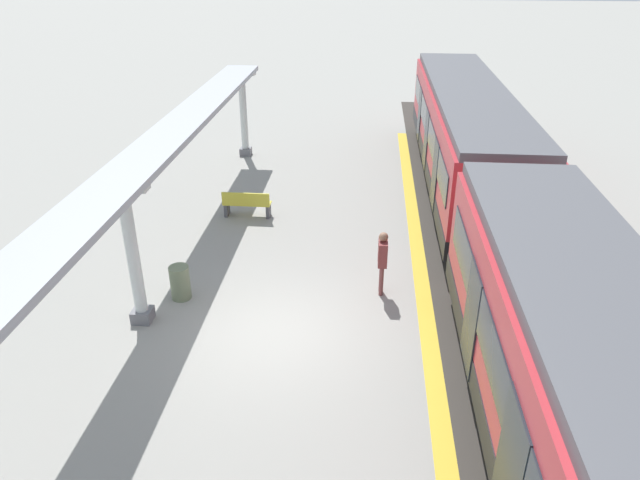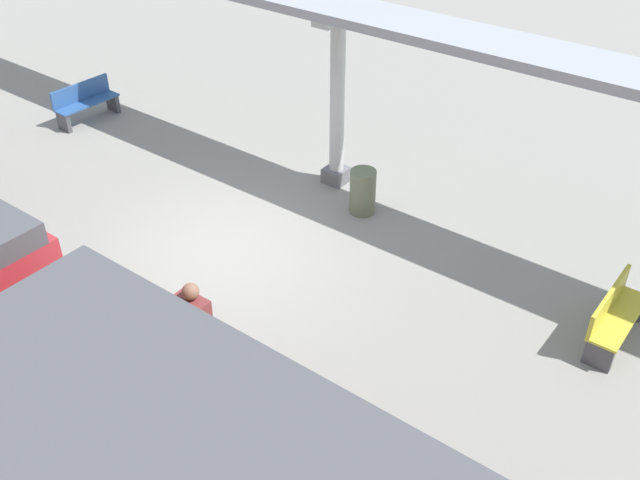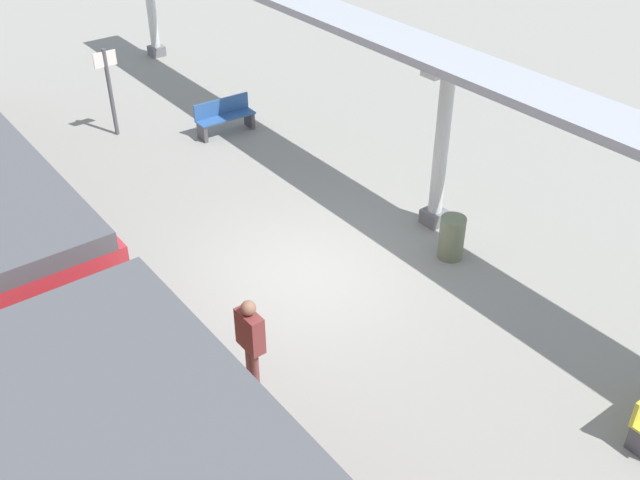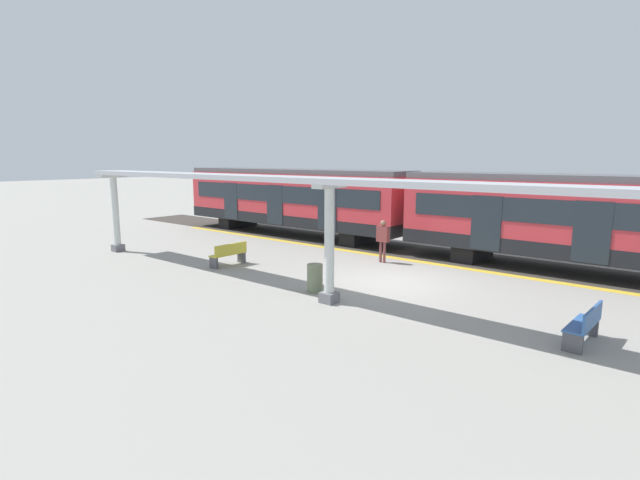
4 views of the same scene
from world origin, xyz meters
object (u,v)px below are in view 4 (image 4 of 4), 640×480
object	(u,v)px
train_near_carriage	(292,200)
bench_mid_platform	(229,254)
canopy_pillar_nearest	(116,213)
bench_near_end	(585,325)
canopy_pillar_second	(329,243)
train_far_carriage	(600,224)
passenger_waiting_near_edge	(383,236)
trash_bin	(315,278)

from	to	relation	value
train_near_carriage	bench_mid_platform	size ratio (longest dim) A/B	9.13
canopy_pillar_nearest	bench_near_end	xyz separation A→B (m)	(-1.17, 18.09, -1.26)
canopy_pillar_second	bench_mid_platform	distance (m)	6.12
train_near_carriage	train_far_carriage	xyz separation A→B (m)	(0.00, 14.30, 0.00)
canopy_pillar_second	passenger_waiting_near_edge	world-z (taller)	canopy_pillar_second
bench_mid_platform	trash_bin	distance (m)	4.87
train_far_carriage	trash_bin	bearing A→B (deg)	-38.99
bench_near_end	passenger_waiting_near_edge	distance (m)	9.00
bench_near_end	passenger_waiting_near_edge	world-z (taller)	passenger_waiting_near_edge
canopy_pillar_nearest	bench_mid_platform	xyz separation A→B (m)	(-1.26, 6.00, -1.26)
canopy_pillar_second	trash_bin	size ratio (longest dim) A/B	3.90
train_near_carriage	train_far_carriage	world-z (taller)	same
train_far_carriage	canopy_pillar_nearest	size ratio (longest dim) A/B	4.09
bench_near_end	bench_mid_platform	xyz separation A→B (m)	(-0.09, -12.09, 0.00)
canopy_pillar_nearest	canopy_pillar_second	distance (m)	11.86
train_far_carriage	trash_bin	size ratio (longest dim) A/B	15.94
train_near_carriage	canopy_pillar_nearest	size ratio (longest dim) A/B	4.09
bench_mid_platform	train_far_carriage	bearing A→B (deg)	122.45
trash_bin	train_near_carriage	bearing A→B (deg)	-133.62
train_far_carriage	canopy_pillar_second	distance (m)	9.79
trash_bin	bench_mid_platform	bearing A→B (deg)	-97.85
bench_near_end	bench_mid_platform	world-z (taller)	same
canopy_pillar_second	bench_near_end	distance (m)	6.46
train_far_carriage	bench_mid_platform	bearing A→B (deg)	-57.55
bench_near_end	trash_bin	world-z (taller)	trash_bin
bench_near_end	trash_bin	size ratio (longest dim) A/B	1.76
train_far_carriage	bench_mid_platform	xyz separation A→B (m)	(7.03, -11.06, -1.39)
passenger_waiting_near_edge	train_far_carriage	bearing A→B (deg)	112.50
canopy_pillar_nearest	trash_bin	xyz separation A→B (m)	(-0.59, 10.83, -1.27)
bench_near_end	trash_bin	distance (m)	7.28
train_near_carriage	bench_near_end	distance (m)	16.96
train_far_carriage	canopy_pillar_second	world-z (taller)	train_far_carriage
train_near_carriage	passenger_waiting_near_edge	world-z (taller)	train_near_carriage
canopy_pillar_nearest	passenger_waiting_near_edge	bearing A→B (deg)	118.12
bench_mid_platform	trash_bin	world-z (taller)	trash_bin
bench_near_end	passenger_waiting_near_edge	bearing A→B (deg)	-118.43
train_near_carriage	train_far_carriage	distance (m)	14.30
train_near_carriage	canopy_pillar_nearest	world-z (taller)	train_near_carriage
train_far_carriage	passenger_waiting_near_edge	world-z (taller)	train_far_carriage
bench_mid_platform	trash_bin	bearing A→B (deg)	82.15
train_far_carriage	passenger_waiting_near_edge	bearing A→B (deg)	-67.50
train_near_carriage	train_far_carriage	size ratio (longest dim) A/B	1.00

